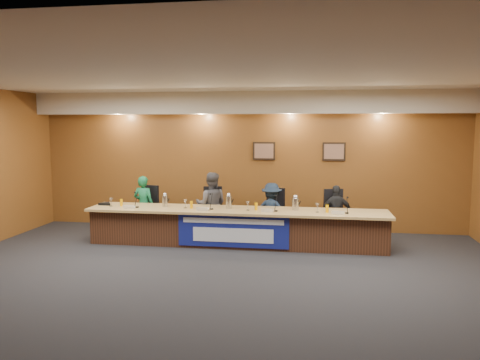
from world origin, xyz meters
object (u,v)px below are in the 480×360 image
object	(u,v)px
dais_body	(236,228)
office_chair_b	(212,214)
office_chair_c	(272,216)
carafe_left	(165,201)
panelist_c	(272,211)
banner	(233,231)
speakerphone	(106,204)
office_chair_a	(145,212)
carafe_right	(295,204)
office_chair_d	(336,218)
panelist_a	(144,205)
panelist_b	(211,205)
panelist_d	(336,213)
carafe_mid	(229,202)

from	to	relation	value
dais_body	office_chair_b	size ratio (longest dim) A/B	12.50
office_chair_c	carafe_left	xyz separation A→B (m)	(-2.18, -0.72, 0.39)
panelist_c	banner	bearing A→B (deg)	68.96
carafe_left	speakerphone	distance (m)	1.33
office_chair_a	office_chair_b	world-z (taller)	same
panelist_c	carafe_right	bearing A→B (deg)	143.85
office_chair_d	carafe_right	distance (m)	1.15
office_chair_b	office_chair_d	distance (m)	2.70
panelist_a	office_chair_a	size ratio (longest dim) A/B	2.76
office_chair_b	office_chair_c	world-z (taller)	same
office_chair_a	panelist_b	bearing A→B (deg)	10.73
banner	carafe_right	bearing A→B (deg)	21.19
dais_body	banner	xyz separation A→B (m)	(0.00, -0.41, 0.03)
banner	office_chair_c	size ratio (longest dim) A/B	4.58
carafe_left	office_chair_c	bearing A→B (deg)	18.26
dais_body	panelist_c	bearing A→B (deg)	43.34
panelist_a	panelist_c	distance (m)	2.88
speakerphone	panelist_b	bearing A→B (deg)	15.37
banner	panelist_d	bearing A→B (deg)	27.12
speakerphone	panelist_d	bearing A→B (deg)	6.99
office_chair_a	office_chair_d	bearing A→B (deg)	14.41
panelist_a	panelist_c	world-z (taller)	panelist_a
speakerphone	office_chair_d	bearing A→B (deg)	8.15
panelist_d	office_chair_a	bearing A→B (deg)	-10.33
panelist_c	panelist_d	bearing A→B (deg)	-168.45
panelist_c	office_chair_a	size ratio (longest dim) A/B	2.54
panelist_c	speakerphone	bearing A→B (deg)	21.24
panelist_d	speakerphone	world-z (taller)	panelist_d
banner	panelist_a	bearing A→B (deg)	154.73
banner	speakerphone	bearing A→B (deg)	171.05
office_chair_a	carafe_mid	xyz separation A→B (m)	(2.05, -0.70, 0.40)
office_chair_b	panelist_d	bearing A→B (deg)	-10.04
panelist_a	carafe_mid	world-z (taller)	panelist_a
panelist_b	speakerphone	bearing A→B (deg)	8.87
panelist_d	speakerphone	size ratio (longest dim) A/B	3.74
panelist_c	carafe_left	bearing A→B (deg)	27.41
panelist_d	dais_body	bearing A→B (deg)	8.18
dais_body	panelist_b	distance (m)	0.98
panelist_b	office_chair_b	world-z (taller)	panelist_b
office_chair_b	carafe_right	xyz separation A→B (m)	(1.86, -0.68, 0.39)
banner	carafe_right	xyz separation A→B (m)	(1.20, 0.46, 0.49)
panelist_d	office_chair_d	xyz separation A→B (m)	(0.00, 0.10, -0.12)
office_chair_a	office_chair_d	xyz separation A→B (m)	(4.26, 0.00, 0.00)
dais_body	banner	size ratio (longest dim) A/B	2.73
office_chair_a	office_chair_d	distance (m)	4.26
dais_body	panelist_d	bearing A→B (deg)	17.16
panelist_a	panelist_d	xyz separation A→B (m)	(4.26, 0.00, -0.06)
office_chair_d	speakerphone	distance (m)	4.94
office_chair_a	speakerphone	xyz separation A→B (m)	(-0.62, -0.70, 0.30)
dais_body	speakerphone	world-z (taller)	speakerphone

